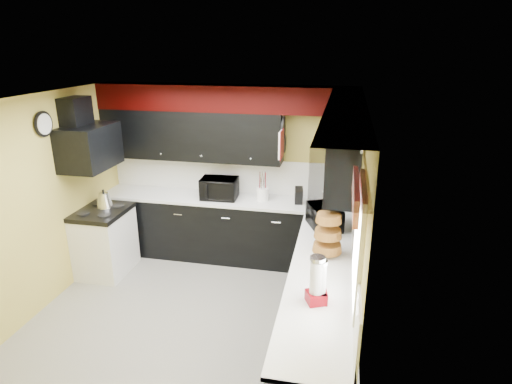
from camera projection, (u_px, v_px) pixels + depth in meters
The scene contains 35 objects.
ground at pixel (192, 315), 5.03m from camera, with size 3.60×3.60×0.00m, color gray.
wall_back at pixel (230, 171), 6.28m from camera, with size 3.60×0.06×2.50m, color #E0C666.
wall_right at pixel (356, 231), 4.27m from camera, with size 0.06×3.60×2.50m, color #E0C666.
wall_left at pixel (40, 205), 4.97m from camera, with size 0.06×3.60×2.50m, color #E0C666.
ceiling at pixel (179, 100), 4.21m from camera, with size 3.60×3.60×0.06m, color white.
cab_back at pixel (225, 229), 6.27m from camera, with size 3.60×0.60×0.90m, color black.
cab_right at pixel (320, 313), 4.32m from camera, with size 0.60×3.00×0.90m, color black.
counter_back at pixel (225, 199), 6.11m from camera, with size 3.62×0.64×0.04m, color white.
counter_right at pixel (323, 272), 4.16m from camera, with size 0.64×3.02×0.04m, color white.
splash_back at pixel (229, 175), 6.29m from camera, with size 3.60×0.02×0.50m, color white.
splash_right at pixel (355, 236), 4.29m from camera, with size 0.02×3.60×0.50m, color white.
upper_back at pixel (191, 135), 6.04m from camera, with size 2.60×0.35×0.70m, color black.
upper_right at pixel (344, 155), 4.96m from camera, with size 0.35×1.80×0.70m, color black.
soffit_back at pixel (224, 98), 5.76m from camera, with size 3.60×0.36×0.35m, color black.
soffit_right at pixel (345, 127), 3.79m from camera, with size 0.36×3.24×0.35m, color black.
stove at pixel (105, 243), 5.87m from camera, with size 0.60×0.75×0.86m, color white.
cooktop at pixel (101, 212), 5.72m from camera, with size 0.62×0.77×0.06m, color black.
hood at pixel (90, 147), 5.44m from camera, with size 0.50×0.78×0.55m, color black.
hood_duct at pixel (76, 113), 5.32m from camera, with size 0.24×0.40×0.40m, color black.
window at pixel (359, 243), 3.34m from camera, with size 0.03×0.86×0.96m, color white, non-canonical shape.
valance at pixel (356, 194), 3.22m from camera, with size 0.04×0.88×0.20m, color red.
pan_top at pixel (283, 125), 5.65m from camera, with size 0.03×0.22×0.40m, color black, non-canonical shape.
pan_mid at pixel (282, 146), 5.61m from camera, with size 0.03×0.28×0.46m, color black, non-canonical shape.
pan_low at pixel (284, 144), 5.86m from camera, with size 0.03×0.24×0.42m, color black, non-canonical shape.
cut_board at pixel (281, 144), 5.48m from camera, with size 0.03×0.26×0.35m, color white.
baskets at pixel (328, 233), 4.40m from camera, with size 0.27×0.27×0.50m, color brown, non-canonical shape.
clock at pixel (43, 124), 4.90m from camera, with size 0.03×0.30×0.30m, color black, non-canonical shape.
deco_plate at pixel (362, 140), 3.63m from camera, with size 0.03×0.24×0.24m, color white, non-canonical shape.
toaster_oven at pixel (219, 188), 6.04m from camera, with size 0.51×0.42×0.29m, color black.
microwave at pixel (325, 217), 5.07m from camera, with size 0.49×0.33×0.27m, color black.
utensil_crock at pixel (263, 194), 5.97m from camera, with size 0.17×0.17×0.18m, color white.
knife_block at pixel (299, 196), 5.83m from camera, with size 0.11×0.15×0.23m, color black.
kettle at pixel (104, 200), 5.79m from camera, with size 0.22×0.22×0.20m, color #BABABE, non-canonical shape.
dispenser_a at pixel (320, 284), 3.58m from camera, with size 0.13×0.13×0.36m, color #590008, non-canonical shape.
dispenser_b at pixel (317, 281), 3.57m from camera, with size 0.15×0.15×0.41m, color #600309, non-canonical shape.
Camera 1 is at (1.61, -4.03, 3.02)m, focal length 30.00 mm.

